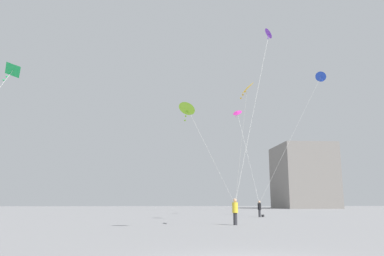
# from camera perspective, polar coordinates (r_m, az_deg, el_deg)

# --- Properties ---
(person_in_black) EXTENTS (0.35, 0.35, 1.58)m
(person_in_black) POSITION_cam_1_polar(r_m,az_deg,el_deg) (39.13, 10.07, -11.73)
(person_in_black) COLOR #2D2D33
(person_in_black) RESTS_ON ground_plane
(person_in_yellow) EXTENTS (0.36, 0.36, 1.67)m
(person_in_yellow) POSITION_cam_1_polar(r_m,az_deg,el_deg) (25.08, 6.47, -12.16)
(person_in_yellow) COLOR #2D2D33
(person_in_yellow) RESTS_ON ground_plane
(kite_amber_delta) EXTENTS (0.82, 3.32, 7.30)m
(kite_amber_delta) POSITION_cam_1_polar(r_m,az_deg,el_deg) (23.60, 8.17, 5.65)
(kite_amber_delta) COLOR yellow
(kite_magenta_diamond) EXTENTS (1.45, 7.69, 11.44)m
(kite_magenta_diamond) POSITION_cam_1_polar(r_m,az_deg,el_deg) (46.99, 6.82, 2.24)
(kite_magenta_diamond) COLOR #D12899
(kite_emerald_delta) EXTENTS (2.89, 4.32, 7.56)m
(kite_emerald_delta) POSITION_cam_1_polar(r_m,az_deg,el_deg) (23.27, -25.40, 7.55)
(kite_emerald_delta) COLOR green
(kite_violet_diamond) EXTENTS (4.01, 3.41, 13.74)m
(kite_violet_diamond) POSITION_cam_1_polar(r_m,az_deg,el_deg) (31.54, 11.38, 13.40)
(kite_violet_diamond) COLOR purple
(kite_lime_diamond) EXTENTS (4.08, 4.57, 5.66)m
(kite_lime_diamond) POSITION_cam_1_polar(r_m,az_deg,el_deg) (21.35, -0.66, 2.86)
(kite_lime_diamond) COLOR #8CD12D
(kite_cobalt_diamond) EXTENTS (7.58, 1.43, 13.73)m
(kite_cobalt_diamond) POSITION_cam_1_polar(r_m,az_deg,el_deg) (42.77, 18.66, 7.15)
(kite_cobalt_diamond) COLOR blue
(building_left_hall) EXTENTS (13.11, 15.86, 15.69)m
(building_left_hall) POSITION_cam_1_polar(r_m,az_deg,el_deg) (100.59, 16.31, -7.00)
(building_left_hall) COLOR gray
(building_left_hall) RESTS_ON ground_plane
(handbag_beside_flyer) EXTENTS (0.32, 0.33, 0.24)m
(handbag_beside_flyer) POSITION_cam_1_polar(r_m,az_deg,el_deg) (39.34, 10.57, -12.80)
(handbag_beside_flyer) COLOR black
(handbag_beside_flyer) RESTS_ON ground_plane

